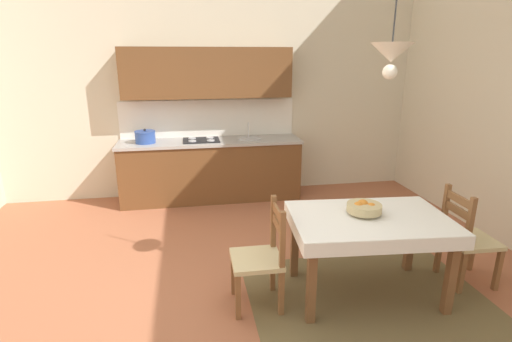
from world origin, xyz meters
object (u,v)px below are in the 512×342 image
Objects in this scene: pendant_lamp at (391,54)px; fruit_bowl at (364,208)px; kitchen_cabinetry at (210,143)px; dining_table at (369,231)px; dining_chair_tv_side at (261,258)px; dining_chair_window_side at (467,239)px.

fruit_bowl is at bearing 100.03° from pendant_lamp.
kitchen_cabinetry is 1.86× the size of dining_table.
dining_chair_tv_side is at bearing 173.10° from pendant_lamp.
dining_chair_window_side is at bearing 6.77° from pendant_lamp.
dining_chair_window_side is at bearing 0.89° from dining_table.
fruit_bowl is at bearing 177.37° from dining_chair_window_side.
kitchen_cabinetry is 2.78m from dining_chair_tv_side.
pendant_lamp reaches higher than dining_chair_window_side.
pendant_lamp is at bearing -79.97° from fruit_bowl.
dining_table is 0.21m from fruit_bowl.
dining_chair_window_side is (2.20, -2.73, -0.41)m from kitchen_cabinetry.
dining_table is at bearing -66.40° from kitchen_cabinetry.
pendant_lamp is (0.95, -0.12, 1.66)m from dining_chair_tv_side.
fruit_bowl is at bearing -66.49° from kitchen_cabinetry.
kitchen_cabinetry is at bearing 112.78° from pendant_lamp.
kitchen_cabinetry is 3.01m from dining_table.
dining_table is (1.20, -2.75, -0.24)m from kitchen_cabinetry.
pendant_lamp reaches higher than dining_chair_tv_side.
kitchen_cabinetry is 2.83× the size of dining_chair_tv_side.
dining_chair_window_side reaches higher than dining_table.
fruit_bowl is (-0.03, 0.06, 0.19)m from dining_table.
pendant_lamp is (0.03, -0.17, 1.29)m from fruit_bowl.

